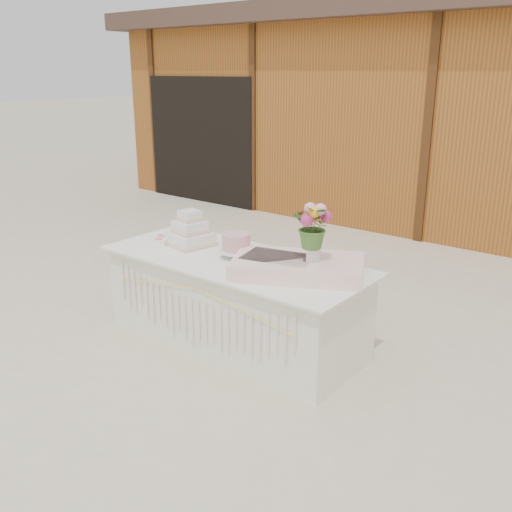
{
  "coord_description": "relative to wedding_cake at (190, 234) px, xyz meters",
  "views": [
    {
      "loc": [
        3.02,
        -3.5,
        2.31
      ],
      "look_at": [
        0.0,
        0.3,
        0.72
      ],
      "focal_mm": 40.0,
      "sensor_mm": 36.0,
      "label": 1
    }
  ],
  "objects": [
    {
      "name": "ground",
      "position": [
        0.58,
        -0.06,
        -0.88
      ],
      "size": [
        80.0,
        80.0,
        0.0
      ],
      "primitive_type": "plane",
      "color": "beige",
      "rests_on": "ground"
    },
    {
      "name": "bouquet",
      "position": [
        1.34,
        -0.01,
        0.34
      ],
      "size": [
        0.36,
        0.32,
        0.35
      ],
      "primitive_type": "imported",
      "rotation": [
        0.0,
        0.0,
        0.16
      ],
      "color": "#3F6729",
      "rests_on": "flower_vase"
    },
    {
      "name": "loose_flowers",
      "position": [
        -0.38,
        0.03,
        -0.1
      ],
      "size": [
        0.18,
        0.38,
        0.02
      ],
      "primitive_type": null,
      "rotation": [
        0.0,
        0.0,
        0.09
      ],
      "color": "pink",
      "rests_on": "cake_table"
    },
    {
      "name": "pink_cake_stand",
      "position": [
        0.59,
        -0.04,
        0.01
      ],
      "size": [
        0.31,
        0.31,
        0.22
      ],
      "color": "white",
      "rests_on": "cake_table"
    },
    {
      "name": "wedding_cake",
      "position": [
        0.0,
        0.0,
        0.0
      ],
      "size": [
        0.42,
        0.42,
        0.33
      ],
      "rotation": [
        0.0,
        0.0,
        -0.19
      ],
      "color": "white",
      "rests_on": "cake_table"
    },
    {
      "name": "flower_vase",
      "position": [
        1.34,
        -0.01,
        0.09
      ],
      "size": [
        0.11,
        0.11,
        0.15
      ],
      "primitive_type": "cylinder",
      "color": "silver",
      "rests_on": "satin_runner"
    },
    {
      "name": "barn",
      "position": [
        0.57,
        5.94,
        0.79
      ],
      "size": [
        12.6,
        4.6,
        3.3
      ],
      "color": "brown",
      "rests_on": "ground"
    },
    {
      "name": "cake_table",
      "position": [
        0.58,
        -0.06,
        -0.49
      ],
      "size": [
        2.4,
        1.0,
        0.77
      ],
      "color": "white",
      "rests_on": "ground"
    },
    {
      "name": "satin_runner",
      "position": [
        1.22,
        -0.04,
        -0.05
      ],
      "size": [
        1.17,
        0.98,
        0.13
      ],
      "primitive_type": "cube",
      "rotation": [
        0.0,
        0.0,
        0.47
      ],
      "color": "#FFD2CD",
      "rests_on": "cake_table"
    }
  ]
}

